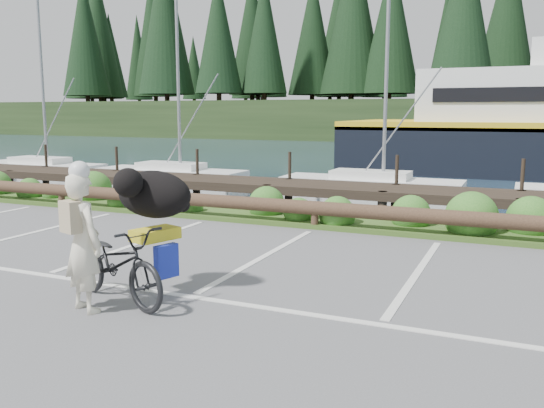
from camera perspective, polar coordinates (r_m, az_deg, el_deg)
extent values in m
plane|color=#545456|center=(8.26, -6.58, -8.34)|extent=(72.00, 72.00, 0.00)
plane|color=#1B2E41|center=(55.06, 19.53, 4.78)|extent=(160.00, 160.00, 0.00)
cube|color=#3D5B21|center=(12.96, 5.28, -1.68)|extent=(34.00, 1.60, 0.10)
imported|color=black|center=(7.81, -15.16, -5.70)|extent=(2.08, 1.27, 1.03)
imported|color=silver|center=(7.50, -18.21, -3.68)|extent=(0.73, 0.59, 1.74)
ellipsoid|color=black|center=(7.99, -11.62, 0.94)|extent=(0.88, 1.25, 0.65)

